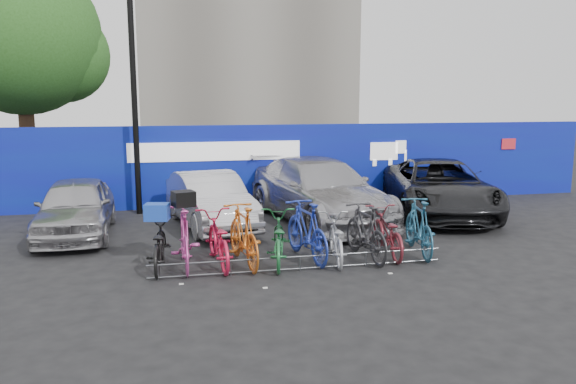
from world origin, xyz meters
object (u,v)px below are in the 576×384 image
object	(u,v)px
car_2	(319,190)
bike_9	(419,227)
car_1	(210,200)
bike_4	(278,239)
car_0	(76,207)
bike_0	(158,244)
bike_6	(336,239)
bike_8	(387,232)
lamppost	(134,95)
bike_rack	(300,263)
car_3	(439,187)
bike_5	(307,230)
bike_7	(366,232)
tree	(28,40)
bike_2	(218,240)
bike_3	(243,235)
bike_1	(185,237)

from	to	relation	value
car_2	bike_9	world-z (taller)	car_2
car_1	bike_4	size ratio (longest dim) A/B	2.13
car_0	bike_0	xyz separation A→B (m)	(1.92, -3.01, -0.21)
bike_4	bike_6	world-z (taller)	bike_4
bike_4	bike_8	size ratio (longest dim) A/B	1.04
lamppost	bike_0	size ratio (longest dim) A/B	3.38
car_1	car_2	size ratio (longest dim) A/B	0.74
bike_0	bike_rack	bearing A→B (deg)	168.30
bike_rack	car_3	distance (m)	6.50
car_2	car_3	world-z (taller)	car_2
car_3	bike_5	world-z (taller)	car_3
bike_7	tree	bearing A→B (deg)	-56.26
lamppost	bike_8	size ratio (longest dim) A/B	3.30
car_0	bike_2	bearing A→B (deg)	-46.44
bike_9	car_1	bearing A→B (deg)	-31.07
bike_9	bike_3	bearing A→B (deg)	8.97
bike_1	bike_9	bearing A→B (deg)	177.79
bike_2	bike_6	distance (m)	2.31
car_3	bike_2	bearing A→B (deg)	-137.55
bike_0	bike_1	world-z (taller)	bike_1
car_0	bike_1	size ratio (longest dim) A/B	2.02
bike_4	bike_6	size ratio (longest dim) A/B	1.09
car_1	bike_4	distance (m)	3.63
bike_8	car_2	bearing A→B (deg)	-78.33
car_0	bike_rack	bearing A→B (deg)	-40.84
tree	bike_0	distance (m)	11.74
bike_2	tree	bearing A→B (deg)	-67.14
tree	bike_5	size ratio (longest dim) A/B	3.88
lamppost	bike_6	size ratio (longest dim) A/B	3.47
lamppost	bike_5	bearing A→B (deg)	-56.61
bike_4	bike_7	size ratio (longest dim) A/B	1.02
bike_rack	bike_7	xyz separation A→B (m)	(1.46, 0.49, 0.40)
car_1	car_3	xyz separation A→B (m)	(6.29, 0.21, 0.08)
bike_0	bike_8	xyz separation A→B (m)	(4.57, -0.05, 0.01)
tree	bike_7	distance (m)	13.84
car_1	car_2	xyz separation A→B (m)	(2.86, 0.14, 0.13)
bike_4	bike_9	world-z (taller)	bike_9
bike_2	bike_5	size ratio (longest dim) A/B	0.98
car_1	bike_7	world-z (taller)	car_1
bike_1	bike_9	size ratio (longest dim) A/B	1.02
car_3	bike_4	xyz separation A→B (m)	(-5.24, -3.68, -0.24)
bike_1	tree	bearing A→B (deg)	-65.75
bike_5	bike_6	xyz separation A→B (m)	(0.53, -0.22, -0.14)
car_2	bike_9	size ratio (longest dim) A/B	2.85
bike_1	bike_6	bearing A→B (deg)	174.64
bike_0	bike_7	size ratio (longest dim) A/B	0.96
bike_4	tree	bearing A→B (deg)	-46.61
bike_rack	bike_3	distance (m)	1.23
bike_6	bike_8	size ratio (longest dim) A/B	0.95
lamppost	bike_1	distance (m)	6.04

